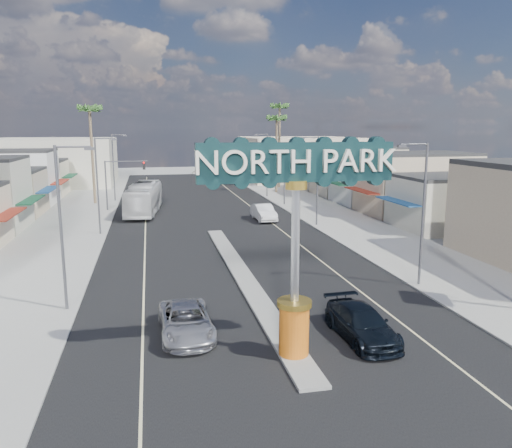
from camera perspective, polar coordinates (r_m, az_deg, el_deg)
name	(u,v)px	position (r m, az deg, el deg)	size (l,w,h in m)	color
ground	(213,230)	(48.93, -4.91, -0.71)	(160.00, 160.00, 0.00)	gray
road	(213,230)	(48.93, -4.91, -0.70)	(20.00, 120.00, 0.01)	black
median_island	(243,276)	(33.57, -1.46, -6.01)	(1.30, 30.00, 0.16)	gray
sidewalk_left	(62,236)	(49.24, -21.30, -1.28)	(8.00, 120.00, 0.12)	gray
sidewalk_right	(348,224)	(52.47, 10.44, 0.01)	(8.00, 120.00, 0.12)	gray
storefront_row_right	(382,181)	(67.87, 14.19, 4.84)	(12.00, 42.00, 6.00)	#B7B29E
backdrop_far_left	(55,162)	(94.14, -22.04, 6.62)	(20.00, 20.00, 8.00)	#B7B29E
backdrop_far_right	(297,158)	(96.84, 4.75, 7.48)	(20.00, 20.00, 8.00)	beige
gateway_sign	(296,225)	(20.78, 4.57, -0.06)	(8.20, 1.50, 9.15)	#D05D10
traffic_signal_left	(121,175)	(61.90, -15.13, 5.42)	(5.09, 0.45, 6.00)	#47474C
traffic_signal_right	(271,172)	(63.61, 1.70, 5.93)	(5.09, 0.45, 6.00)	#47474C
streetlight_l_near	(64,220)	(28.35, -21.14, 0.44)	(2.03, 0.22, 9.00)	#47474C
streetlight_l_mid	(99,181)	(48.02, -17.50, 4.72)	(2.03, 0.22, 9.00)	#47474C
streetlight_l_far	(115,164)	(69.87, -15.87, 6.63)	(2.03, 0.22, 9.00)	#47474C
streetlight_r_near	(421,207)	(32.37, 18.35, 1.85)	(2.03, 0.22, 9.00)	#47474C
streetlight_r_mid	(316,176)	(50.50, 6.87, 5.44)	(2.03, 0.22, 9.00)	#47474C
streetlight_r_far	(266,162)	(71.60, 1.15, 7.14)	(2.03, 0.22, 9.00)	#47474C
palm_left_far	(90,114)	(67.95, -18.47, 11.81)	(2.60, 2.60, 13.10)	brown
palm_right_mid	(277,122)	(75.94, 2.39, 11.53)	(2.60, 2.60, 12.10)	brown
palm_right_far	(280,111)	(82.28, 2.72, 12.73)	(2.60, 2.60, 14.10)	brown
suv_left	(186,321)	(24.66, -8.01, -10.93)	(2.45, 5.30, 1.47)	#B0B0B5
suv_right	(362,324)	(24.59, 11.98, -11.07)	(2.14, 5.25, 1.52)	black
car_parked_right	(264,212)	(53.78, 0.87, 1.33)	(1.83, 5.23, 1.72)	silver
city_bus	(144,198)	(59.48, -12.68, 2.87)	(2.95, 12.60, 3.51)	silver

